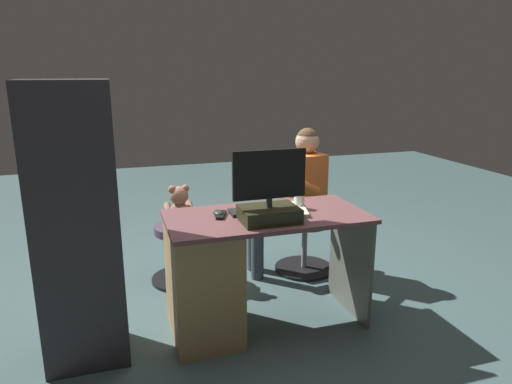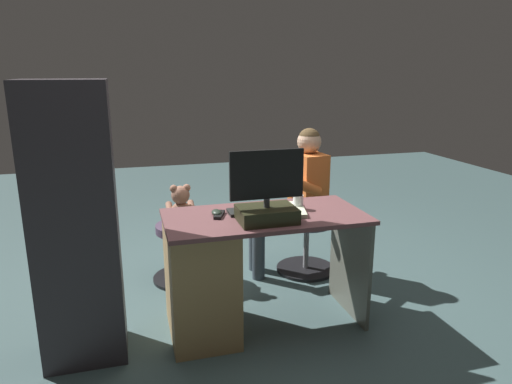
% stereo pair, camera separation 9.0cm
% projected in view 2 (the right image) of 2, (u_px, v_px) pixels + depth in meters
% --- Properties ---
extents(ground_plane, '(10.00, 10.00, 0.00)m').
position_uv_depth(ground_plane, '(249.00, 296.00, 3.39)').
color(ground_plane, '#3D5555').
extents(desk, '(1.23, 0.61, 0.74)m').
position_uv_depth(desk, '(216.00, 272.00, 2.84)').
color(desk, brown).
rests_on(desk, ground_plane).
extents(monitor, '(0.44, 0.25, 0.42)m').
position_uv_depth(monitor, '(267.00, 202.00, 2.68)').
color(monitor, black).
rests_on(monitor, desk).
extents(keyboard, '(0.42, 0.14, 0.02)m').
position_uv_depth(keyboard, '(261.00, 210.00, 2.90)').
color(keyboard, black).
rests_on(keyboard, desk).
extents(computer_mouse, '(0.06, 0.10, 0.04)m').
position_uv_depth(computer_mouse, '(217.00, 213.00, 2.82)').
color(computer_mouse, '#233025').
rests_on(computer_mouse, desk).
extents(cup, '(0.07, 0.07, 0.09)m').
position_uv_depth(cup, '(298.00, 202.00, 2.95)').
color(cup, white).
rests_on(cup, desk).
extents(tv_remote, '(0.10, 0.16, 0.02)m').
position_uv_depth(tv_remote, '(219.00, 215.00, 2.81)').
color(tv_remote, black).
rests_on(tv_remote, desk).
extents(notebook_binder, '(0.28, 0.34, 0.02)m').
position_uv_depth(notebook_binder, '(287.00, 210.00, 2.90)').
color(notebook_binder, beige).
rests_on(notebook_binder, desk).
extents(office_chair_teddy, '(0.48, 0.48, 0.45)m').
position_uv_depth(office_chair_teddy, '(183.00, 247.00, 3.59)').
color(office_chair_teddy, black).
rests_on(office_chair_teddy, ground_plane).
extents(teddy_bear, '(0.22, 0.22, 0.31)m').
position_uv_depth(teddy_bear, '(181.00, 206.00, 3.52)').
color(teddy_bear, '#9E6B56').
rests_on(teddy_bear, office_chair_teddy).
extents(visitor_chair, '(0.48, 0.48, 0.45)m').
position_uv_depth(visitor_chair, '(306.00, 239.00, 3.75)').
color(visitor_chair, black).
rests_on(visitor_chair, ground_plane).
extents(person, '(0.58, 0.51, 1.17)m').
position_uv_depth(person, '(296.00, 190.00, 3.63)').
color(person, orange).
rests_on(person, ground_plane).
extents(equipment_rack, '(0.44, 0.36, 1.55)m').
position_uv_depth(equipment_rack, '(76.00, 227.00, 2.51)').
color(equipment_rack, '#2C272B').
rests_on(equipment_rack, ground_plane).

